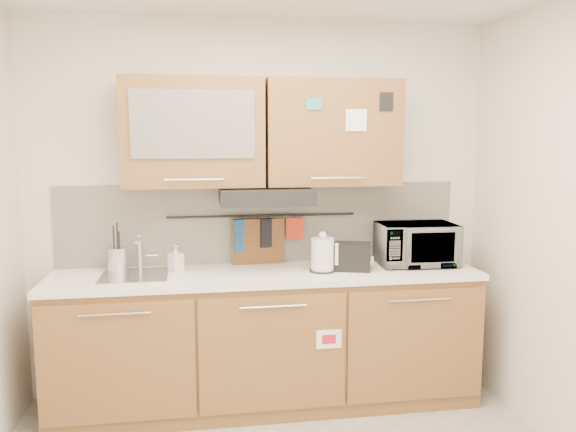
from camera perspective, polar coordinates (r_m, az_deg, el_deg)
name	(u,v)px	position (r m, az deg, el deg)	size (l,w,h in m)	color
wall_back	(261,209)	(3.96, -2.72, 0.72)	(3.20, 3.20, 0.00)	silver
base_cabinet	(267,346)	(3.88, -2.12, -13.07)	(2.80, 0.64, 0.88)	olive
countertop	(267,275)	(3.73, -2.15, -5.98)	(2.82, 0.62, 0.04)	white
backsplash	(262,223)	(3.96, -2.69, -0.74)	(2.80, 0.02, 0.56)	silver
upper_cabinets	(263,133)	(3.75, -2.55, 8.44)	(1.82, 0.37, 0.70)	olive
range_hood	(265,196)	(3.70, -2.30, 2.08)	(0.60, 0.46, 0.10)	black
sink	(135,275)	(3.74, -15.27, -5.83)	(0.42, 0.40, 0.26)	silver
utensil_rail	(262,216)	(3.92, -2.64, 0.05)	(0.02, 0.02, 1.30)	black
utensil_crock	(118,260)	(3.86, -16.91, -4.26)	(0.16, 0.16, 0.33)	silver
kettle	(323,256)	(3.72, 3.54, -4.04)	(0.20, 0.20, 0.27)	silver
toaster	(352,256)	(3.77, 6.51, -4.09)	(0.28, 0.21, 0.19)	black
microwave	(416,244)	(4.00, 12.88, -2.81)	(0.52, 0.35, 0.29)	#999999
soap_bottle	(176,258)	(3.79, -11.33, -4.23)	(0.08, 0.08, 0.18)	#999999
cutting_board	(258,251)	(3.94, -3.07, -3.56)	(0.37, 0.03, 0.45)	brown
oven_mitt	(243,235)	(3.91, -4.59, -1.95)	(0.14, 0.03, 0.23)	navy
dark_pouch	(269,233)	(3.93, -1.98, -1.70)	(0.13, 0.04, 0.20)	black
pot_holder	(295,228)	(3.95, 0.68, -1.26)	(0.12, 0.02, 0.15)	red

